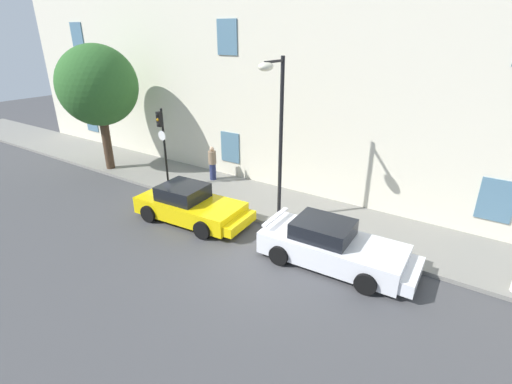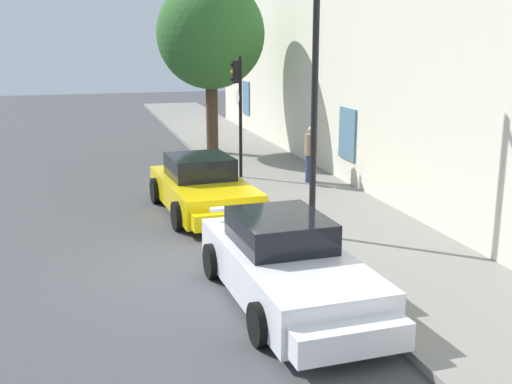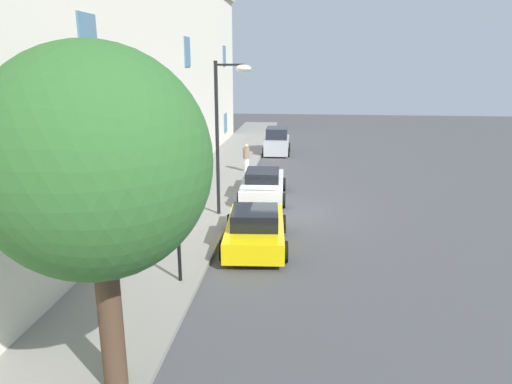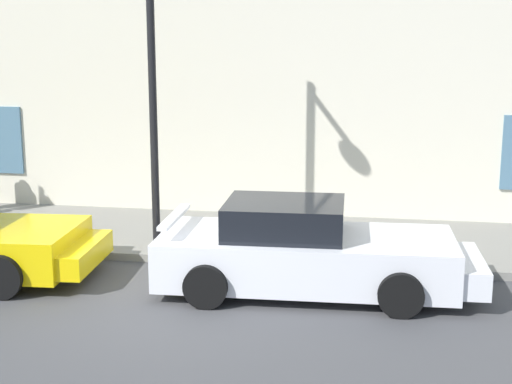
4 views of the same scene
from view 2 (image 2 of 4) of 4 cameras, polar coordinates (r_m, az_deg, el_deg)
name	(u,v)px [view 2 (image 2 of 4)]	position (r m, az deg, el deg)	size (l,w,h in m)	color
ground_plane	(210,271)	(12.24, -4.21, -7.12)	(80.00, 80.00, 0.00)	#444447
sidewalk	(383,250)	(13.39, 11.40, -5.18)	(60.00, 3.39, 0.14)	gray
sportscar_red_lead	(205,190)	(15.98, -4.65, 0.20)	(4.72, 2.37, 1.40)	yellow
sportscar_yellow_flank	(290,269)	(10.61, 3.06, -6.97)	(4.96, 2.22, 1.41)	white
tree_near_kerb	(211,35)	(23.44, -4.10, 13.95)	(3.88, 3.88, 6.27)	#473323
traffic_light	(238,96)	(19.17, -1.64, 8.64)	(0.44, 0.36, 3.65)	black
street_lamp	(297,42)	(13.16, 3.70, 13.36)	(0.44, 1.42, 6.02)	black
pedestrian_admiring	(311,154)	(18.80, 4.98, 3.43)	(0.47, 0.47, 1.67)	navy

